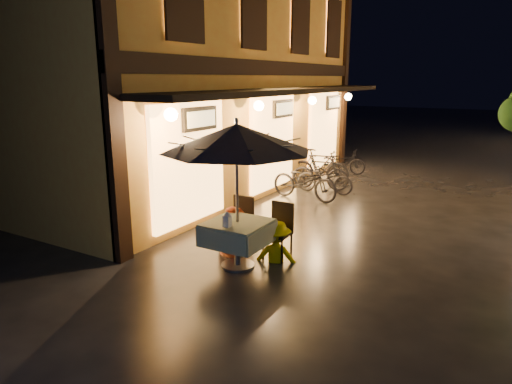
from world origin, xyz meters
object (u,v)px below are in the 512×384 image
Objects in this scene: person_yellow at (277,222)px; bicycle_0 at (304,181)px; patio_umbrella at (237,138)px; person_orange at (233,208)px; table_lantern at (227,218)px; cafe_table at (238,233)px.

person_yellow reaches higher than bicycle_0.
person_orange is (-0.43, 0.53, -1.32)m from patio_umbrella.
person_orange reaches higher than table_lantern.
bicycle_0 is at bearing 100.10° from table_lantern.
table_lantern is (0.00, -0.29, -1.23)m from patio_umbrella.
person_yellow is (0.86, 0.03, -0.14)m from person_orange.
cafe_table is at bearing -163.58° from bicycle_0.
table_lantern is 0.93m from person_orange.
patio_umbrella is 1.26m from table_lantern.
person_yellow is at bearing 52.81° from patio_umbrella.
person_orange is 0.87m from person_yellow.
table_lantern is at bearing -90.00° from patio_umbrella.
cafe_table is 0.60× the size of person_orange.
person_orange is (-0.43, 0.53, 0.24)m from cafe_table.
bicycle_0 is (-0.43, 4.00, -0.34)m from person_orange.
patio_umbrella is 1.81× the size of person_yellow.
bicycle_0 reaches higher than cafe_table.
person_orange reaches higher than bicycle_0.
bicycle_0 is (-0.86, 4.82, -0.43)m from table_lantern.
person_yellow reaches higher than cafe_table.
patio_umbrella is (0.00, 0.00, 1.56)m from cafe_table.
bicycle_0 is (-0.86, 4.53, -0.10)m from cafe_table.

